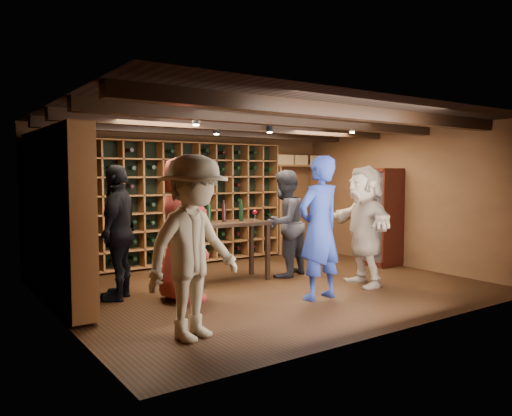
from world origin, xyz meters
TOP-DOWN VIEW (x-y plane):
  - ground at (0.00, 0.00)m, footprint 6.00×6.00m
  - room_shell at (0.00, 0.05)m, footprint 6.00×6.00m
  - wine_rack_back at (-0.52, 2.33)m, footprint 4.65×0.30m
  - wine_rack_left at (-2.83, 0.82)m, footprint 0.30×2.65m
  - crate_shelf at (2.41, 2.32)m, footprint 1.20×0.32m
  - display_cabinet at (2.71, 0.20)m, footprint 0.55×0.50m
  - man_blue_shirt at (0.12, -0.98)m, footprint 0.74×0.52m
  - man_grey_suit at (0.65, 0.46)m, footprint 1.02×0.91m
  - guest_red_floral at (-1.44, -0.02)m, footprint 0.61×0.94m
  - guest_woman_black at (-2.09, 0.54)m, footprint 1.00×1.10m
  - guest_khaki at (-2.01, -1.48)m, footprint 1.37×1.04m
  - guest_beige at (1.25, -0.72)m, footprint 0.97×1.76m
  - tasting_table at (-0.29, 0.68)m, footprint 1.27×0.70m

SIDE VIEW (x-z plane):
  - ground at x=0.00m, z-range 0.00..0.00m
  - tasting_table at x=-0.29m, z-range 0.21..1.42m
  - display_cabinet at x=2.71m, z-range -0.02..1.73m
  - man_grey_suit at x=0.65m, z-range 0.00..1.74m
  - guest_woman_black at x=-2.09m, z-range 0.00..1.80m
  - guest_beige at x=1.25m, z-range 0.00..1.81m
  - guest_khaki at x=-2.01m, z-range 0.00..1.88m
  - guest_red_floral at x=-1.44m, z-range 0.00..1.91m
  - man_blue_shirt at x=0.12m, z-range 0.00..1.92m
  - wine_rack_back at x=-0.52m, z-range 0.05..2.25m
  - wine_rack_left at x=-2.83m, z-range 0.05..2.25m
  - crate_shelf at x=2.41m, z-range 0.54..2.60m
  - room_shell at x=0.00m, z-range -0.58..5.42m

